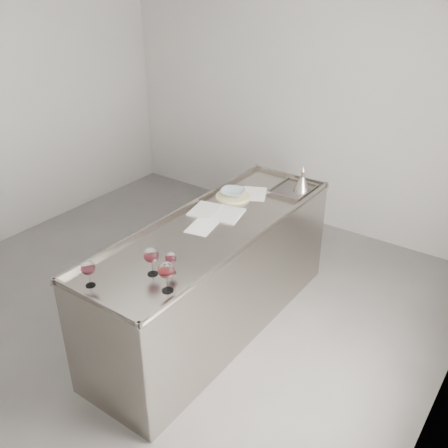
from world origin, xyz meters
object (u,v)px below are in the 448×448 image
Objects in this scene: wine_glass_middle at (151,256)px; notebook at (216,212)px; counter at (215,277)px; wine_funnel at (302,184)px; wine_glass_small at (171,258)px; wine_glass_right at (166,271)px; ceramic_bowl at (233,193)px; wine_glass_left at (88,269)px.

wine_glass_middle is 0.43× the size of notebook.
wine_funnel is (0.24, 0.96, 0.54)m from counter.
wine_glass_small is at bearing 43.19° from wine_glass_middle.
wine_glass_right is at bearing -22.37° from wine_glass_middle.
wine_glass_middle is 0.94× the size of wine_glass_right.
ceramic_bowl is (-0.25, 1.27, -0.09)m from wine_glass_middle.
wine_glass_right is 1.00× the size of ceramic_bowl.
wine_glass_right reaches higher than notebook.
counter is at bearing 95.27° from wine_glass_middle.
wine_glass_middle is at bearing -136.81° from wine_glass_small.
counter is at bearing -70.82° from notebook.
ceramic_bowl is (-0.18, 0.50, 0.51)m from counter.
wine_glass_left is 2.08m from wine_funnel.
notebook is (-0.28, 0.87, -0.10)m from wine_glass_small.
wine_funnel is at bearing 75.77° from counter.
notebook is 0.85m from wine_funnel.
counter is 1.24m from wine_glass_left.
wine_glass_left is (-0.16, -1.08, 0.59)m from counter.
wine_glass_small is 0.74× the size of ceramic_bowl.
ceramic_bowl is at bearing 108.29° from wine_glass_right.
counter is 0.74m from ceramic_bowl.
wine_glass_small is 1.64m from wine_funnel.
wine_glass_left is at bearing -104.85° from notebook.
wine_glass_middle is 1.29m from ceramic_bowl.
wine_glass_right reaches higher than counter.
wine_glass_small reaches higher than ceramic_bowl.
wine_funnel is at bearing 51.88° from notebook.
wine_glass_left is at bearing -125.55° from wine_glass_middle.
ceramic_bowl is (-0.06, 0.32, 0.04)m from notebook.
wine_glass_left is 1.27m from notebook.
wine_glass_left reaches higher than counter.
wine_glass_small is 1.23m from ceramic_bowl.
wine_glass_middle is 1.73m from wine_funnel.
wine_glass_right is 1.80m from wine_funnel.
wine_glass_middle reaches higher than wine_glass_small.
wine_glass_left reaches higher than notebook.
ceramic_bowl reaches higher than counter.
notebook is at bearing 107.72° from wine_glass_small.
wine_glass_left is at bearing -150.97° from wine_glass_right.
wine_funnel reaches higher than wine_glass_right.
ceramic_bowl reaches higher than notebook.
counter is at bearing -70.68° from ceramic_bowl.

